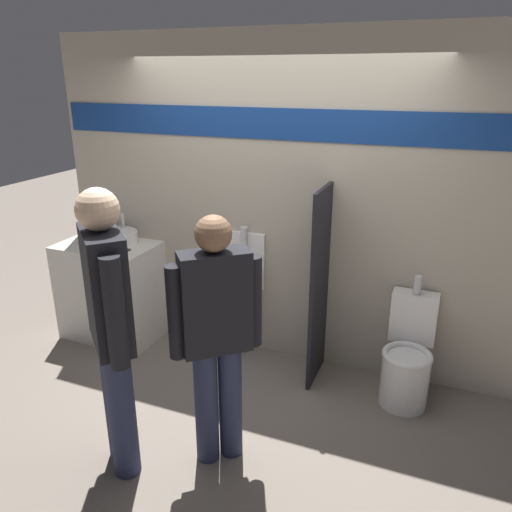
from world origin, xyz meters
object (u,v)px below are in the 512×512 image
Objects in this scene: urinal_near_counter at (240,272)px; cell_phone at (123,251)px; person_with_lanyard at (216,333)px; sink_basin at (114,238)px; toilet at (407,360)px; person_in_vest at (110,325)px.

cell_phone is at bearing -166.04° from urinal_near_counter.
person_with_lanyard is at bearing -35.17° from cell_phone.
urinal_near_counter is at bearing 3.70° from sink_basin.
urinal_near_counter is 1.51m from toilet.
urinal_near_counter is 0.71× the size of person_with_lanyard.
person_in_vest is at bearing -53.65° from sink_basin.
urinal_near_counter is at bearing 13.96° from cell_phone.
cell_phone is at bearing -13.06° from person_in_vest.
toilet is at bearing 2.60° from cell_phone.
urinal_near_counter is (0.99, 0.25, -0.14)m from cell_phone.
person_in_vest reaches higher than cell_phone.
person_in_vest is 1.10× the size of person_with_lanyard.
cell_phone is 2.50m from toilet.
toilet is (2.65, -0.06, -0.63)m from sink_basin.
cell_phone is 0.09× the size of person_with_lanyard.
person_in_vest is at bearing 168.13° from person_with_lanyard.
toilet is 0.58× the size of person_with_lanyard.
urinal_near_counter is 1.28m from person_with_lanyard.
sink_basin is 0.44× the size of toilet.
toilet reaches higher than cell_phone.
sink_basin is 1.78m from person_in_vest.
person_with_lanyard is at bearing -72.55° from urinal_near_counter.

